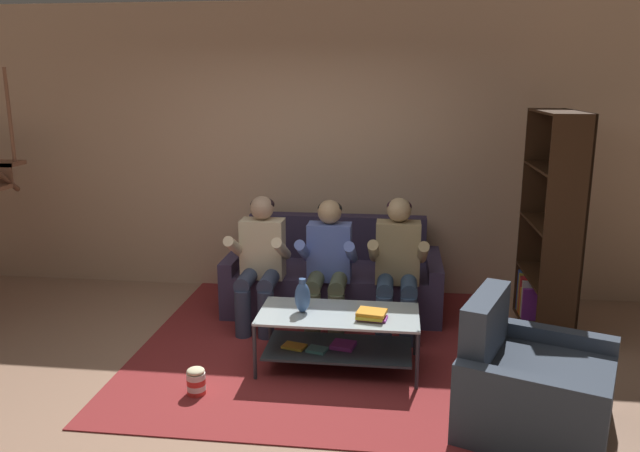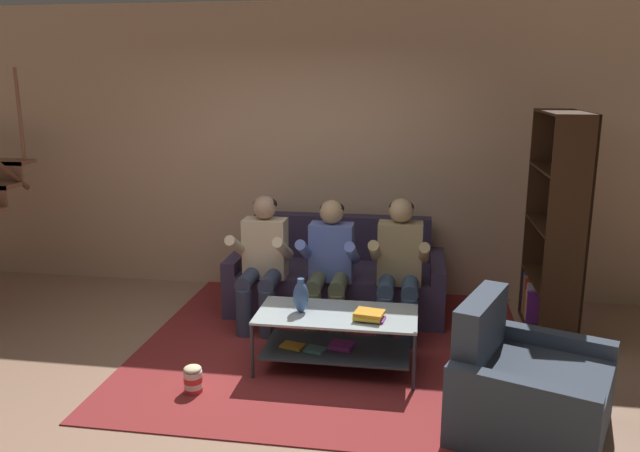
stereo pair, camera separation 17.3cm
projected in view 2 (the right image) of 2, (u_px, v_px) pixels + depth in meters
The scene contains 13 objects.
ground at pixel (251, 401), 4.31m from camera, with size 16.80×16.80×0.00m, color #A07A63.
back_partition at pixel (312, 151), 6.33m from camera, with size 8.40×0.12×2.90m, color #CFA989.
couch at pixel (338, 280), 5.99m from camera, with size 2.01×0.90×0.85m.
person_seated_left at pixel (262, 257), 5.49m from camera, with size 0.50×0.58×1.16m.
person_seated_middle at pixel (330, 261), 5.40m from camera, with size 0.50×0.58×1.14m.
person_seated_right at pixel (399, 263), 5.30m from camera, with size 0.50×0.58×1.18m.
coffee_table at pixel (336, 332), 4.73m from camera, with size 1.20×0.59×0.45m.
area_rug at pixel (335, 339), 5.30m from camera, with size 3.13×3.23×0.01m.
vase at pixel (301, 296), 4.69m from camera, with size 0.12×0.12×0.26m.
book_stack at pixel (369, 316), 4.56m from camera, with size 0.24×0.20×0.07m.
bookshelf at pixel (557, 242), 5.33m from camera, with size 0.33×0.95×1.91m.
armchair at pixel (526, 390), 3.88m from camera, with size 1.12×1.16×0.84m.
popcorn_tub at pixel (193, 379), 4.39m from camera, with size 0.13×0.13×0.21m.
Camera 2 is at (1.09, -3.78, 2.17)m, focal length 35.00 mm.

